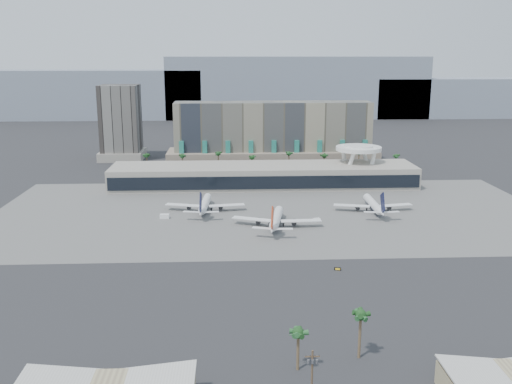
{
  "coord_description": "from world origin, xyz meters",
  "views": [
    {
      "loc": [
        -19.02,
        -203.77,
        72.58
      ],
      "look_at": [
        -7.51,
        40.0,
        13.46
      ],
      "focal_mm": 40.0,
      "sensor_mm": 36.0,
      "label": 1
    }
  ],
  "objects_px": {
    "taxiway_sign": "(338,269)",
    "airliner_left": "(205,204)",
    "utility_pole": "(312,371)",
    "service_vehicle_a": "(165,216)",
    "service_vehicle_b": "(317,220)",
    "airliner_centre": "(276,219)",
    "airliner_right": "(374,205)"
  },
  "relations": [
    {
      "from": "utility_pole",
      "to": "service_vehicle_b",
      "type": "relative_size",
      "value": 3.95
    },
    {
      "from": "airliner_centre",
      "to": "taxiway_sign",
      "type": "height_order",
      "value": "airliner_centre"
    },
    {
      "from": "airliner_left",
      "to": "service_vehicle_b",
      "type": "bearing_deg",
      "value": -17.47
    },
    {
      "from": "airliner_right",
      "to": "service_vehicle_a",
      "type": "distance_m",
      "value": 97.94
    },
    {
      "from": "airliner_centre",
      "to": "airliner_right",
      "type": "height_order",
      "value": "airliner_centre"
    },
    {
      "from": "airliner_right",
      "to": "taxiway_sign",
      "type": "relative_size",
      "value": 16.95
    },
    {
      "from": "airliner_centre",
      "to": "service_vehicle_a",
      "type": "distance_m",
      "value": 51.88
    },
    {
      "from": "taxiway_sign",
      "to": "airliner_left",
      "type": "bearing_deg",
      "value": 134.71
    },
    {
      "from": "airliner_right",
      "to": "service_vehicle_b",
      "type": "relative_size",
      "value": 12.82
    },
    {
      "from": "airliner_right",
      "to": "service_vehicle_b",
      "type": "height_order",
      "value": "airliner_right"
    },
    {
      "from": "service_vehicle_b",
      "to": "taxiway_sign",
      "type": "relative_size",
      "value": 1.32
    },
    {
      "from": "airliner_right",
      "to": "taxiway_sign",
      "type": "xyz_separation_m",
      "value": [
        -31.04,
        -74.29,
        -2.88
      ]
    },
    {
      "from": "service_vehicle_a",
      "to": "taxiway_sign",
      "type": "xyz_separation_m",
      "value": [
        66.61,
        -67.09,
        -0.5
      ]
    },
    {
      "from": "airliner_right",
      "to": "service_vehicle_a",
      "type": "bearing_deg",
      "value": -174.86
    },
    {
      "from": "airliner_left",
      "to": "airliner_centre",
      "type": "relative_size",
      "value": 0.98
    },
    {
      "from": "airliner_left",
      "to": "airliner_centre",
      "type": "height_order",
      "value": "airliner_centre"
    },
    {
      "from": "airliner_left",
      "to": "taxiway_sign",
      "type": "distance_m",
      "value": 92.39
    },
    {
      "from": "utility_pole",
      "to": "airliner_centre",
      "type": "distance_m",
      "value": 127.48
    },
    {
      "from": "service_vehicle_b",
      "to": "taxiway_sign",
      "type": "bearing_deg",
      "value": -110.55
    },
    {
      "from": "utility_pole",
      "to": "airliner_left",
      "type": "height_order",
      "value": "airliner_left"
    },
    {
      "from": "airliner_left",
      "to": "service_vehicle_b",
      "type": "relative_size",
      "value": 12.92
    },
    {
      "from": "airliner_left",
      "to": "airliner_right",
      "type": "bearing_deg",
      "value": 0.73
    },
    {
      "from": "service_vehicle_a",
      "to": "taxiway_sign",
      "type": "height_order",
      "value": "service_vehicle_a"
    },
    {
      "from": "utility_pole",
      "to": "airliner_centre",
      "type": "xyz_separation_m",
      "value": [
        2.77,
        127.4,
        -3.63
      ]
    },
    {
      "from": "utility_pole",
      "to": "service_vehicle_a",
      "type": "distance_m",
      "value": 150.2
    },
    {
      "from": "utility_pole",
      "to": "service_vehicle_b",
      "type": "xyz_separation_m",
      "value": [
        21.5,
        134.36,
        -6.36
      ]
    },
    {
      "from": "utility_pole",
      "to": "airliner_left",
      "type": "xyz_separation_m",
      "value": [
        -29.0,
        153.89,
        -3.73
      ]
    },
    {
      "from": "airliner_left",
      "to": "service_vehicle_a",
      "type": "height_order",
      "value": "airliner_left"
    },
    {
      "from": "utility_pole",
      "to": "airliner_right",
      "type": "xyz_separation_m",
      "value": [
        50.86,
        149.8,
        -3.75
      ]
    },
    {
      "from": "utility_pole",
      "to": "service_vehicle_a",
      "type": "bearing_deg",
      "value": 108.16
    },
    {
      "from": "airliner_right",
      "to": "airliner_left",
      "type": "bearing_deg",
      "value": 177.99
    },
    {
      "from": "airliner_left",
      "to": "service_vehicle_b",
      "type": "xyz_separation_m",
      "value": [
        50.5,
        -19.53,
        -2.63
      ]
    }
  ]
}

